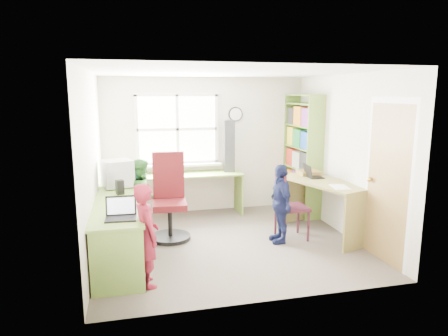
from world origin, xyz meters
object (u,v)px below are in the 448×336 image
(crt_monitor, at_px, (118,174))
(person_red, at_px, (146,235))
(l_desk, at_px, (134,225))
(person_green, at_px, (142,196))
(swivel_chair, at_px, (169,202))
(wooden_chair, at_px, (287,203))
(potted_plant, at_px, (171,165))
(right_desk, at_px, (323,196))
(cd_tower, at_px, (229,146))
(laptop_left, at_px, (121,213))
(laptop_right, at_px, (312,174))
(person_navy, at_px, (280,204))
(bookshelf, at_px, (302,157))

(crt_monitor, bearing_deg, person_red, -96.50)
(l_desk, distance_m, person_red, 0.77)
(person_green, bearing_deg, swivel_chair, -138.39)
(wooden_chair, distance_m, crt_monitor, 2.54)
(wooden_chair, relative_size, person_red, 0.84)
(potted_plant, bearing_deg, right_desk, -34.29)
(l_desk, bearing_deg, swivel_chair, 53.49)
(cd_tower, bearing_deg, l_desk, -126.66)
(right_desk, distance_m, cd_tower, 1.91)
(potted_plant, height_order, person_green, person_green)
(l_desk, relative_size, cd_tower, 3.23)
(swivel_chair, relative_size, crt_monitor, 2.52)
(l_desk, relative_size, crt_monitor, 5.87)
(right_desk, relative_size, cd_tower, 1.72)
(crt_monitor, xyz_separation_m, laptop_left, (0.07, -1.54, -0.15))
(person_green, bearing_deg, wooden_chair, -122.84)
(crt_monitor, height_order, cd_tower, cd_tower)
(laptop_right, height_order, person_navy, person_navy)
(right_desk, xyz_separation_m, person_red, (-2.66, -1.05, -0.02))
(potted_plant, distance_m, person_navy, 2.14)
(swivel_chair, distance_m, potted_plant, 1.12)
(person_green, bearing_deg, potted_plant, -47.43)
(bookshelf, xyz_separation_m, swivel_chair, (-2.44, -0.77, -0.46))
(laptop_left, height_order, laptop_right, laptop_right)
(wooden_chair, height_order, laptop_left, wooden_chair)
(bookshelf, relative_size, cd_tower, 2.30)
(cd_tower, xyz_separation_m, potted_plant, (-1.03, 0.01, -0.30))
(person_red, bearing_deg, person_green, -14.79)
(person_navy, bearing_deg, person_red, -63.10)
(swivel_chair, height_order, person_green, swivel_chair)
(crt_monitor, relative_size, person_red, 0.43)
(laptop_left, height_order, cd_tower, cd_tower)
(person_navy, bearing_deg, bookshelf, 146.77)
(bookshelf, relative_size, person_navy, 1.84)
(bookshelf, distance_m, person_green, 2.90)
(swivel_chair, height_order, wooden_chair, swivel_chair)
(laptop_left, height_order, person_red, person_red)
(laptop_left, xyz_separation_m, laptop_right, (2.87, 1.17, 0.07))
(swivel_chair, relative_size, wooden_chair, 1.28)
(cd_tower, bearing_deg, right_desk, -45.23)
(laptop_right, bearing_deg, person_navy, 125.39)
(l_desk, distance_m, bookshelf, 3.35)
(crt_monitor, xyz_separation_m, person_green, (0.34, 0.02, -0.37))
(l_desk, height_order, right_desk, right_desk)
(potted_plant, distance_m, person_red, 2.58)
(l_desk, height_order, wooden_chair, wooden_chair)
(crt_monitor, distance_m, person_navy, 2.42)
(crt_monitor, xyz_separation_m, person_navy, (2.25, -0.79, -0.39))
(person_green, relative_size, person_navy, 1.02)
(crt_monitor, bearing_deg, person_green, -14.64)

